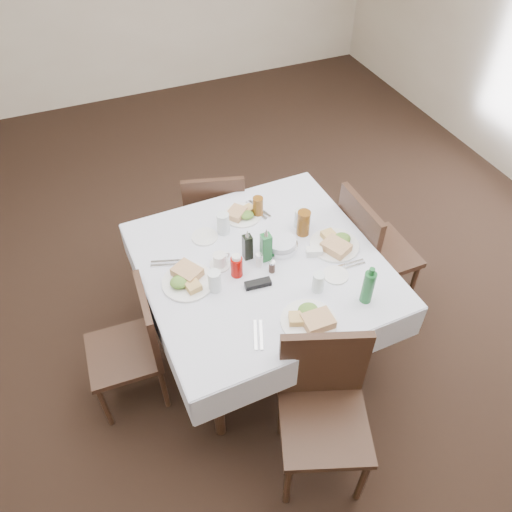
# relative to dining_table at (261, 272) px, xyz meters

# --- Properties ---
(ground_plane) EXTENTS (7.00, 7.00, 0.00)m
(ground_plane) POSITION_rel_dining_table_xyz_m (-0.16, 0.21, -0.68)
(ground_plane) COLOR black
(room_shell) EXTENTS (6.04, 7.04, 2.80)m
(room_shell) POSITION_rel_dining_table_xyz_m (-0.16, 0.21, 1.03)
(room_shell) COLOR beige
(room_shell) RESTS_ON ground
(dining_table) EXTENTS (1.34, 1.34, 0.76)m
(dining_table) POSITION_rel_dining_table_xyz_m (0.00, 0.00, 0.00)
(dining_table) COLOR black
(dining_table) RESTS_ON ground
(chair_north) EXTENTS (0.50, 0.50, 0.86)m
(chair_north) POSITION_rel_dining_table_xyz_m (-0.01, 0.80, -0.19)
(chair_north) COLOR black
(chair_north) RESTS_ON ground
(chair_south) EXTENTS (0.55, 0.55, 0.91)m
(chair_south) POSITION_rel_dining_table_xyz_m (0.00, -0.78, -0.16)
(chair_south) COLOR black
(chair_south) RESTS_ON ground
(chair_east) EXTENTS (0.44, 0.44, 0.93)m
(chair_east) POSITION_rel_dining_table_xyz_m (0.78, 0.06, -0.15)
(chair_east) COLOR black
(chair_east) RESTS_ON ground
(chair_west) EXTENTS (0.41, 0.41, 0.82)m
(chair_west) POSITION_rel_dining_table_xyz_m (-0.77, -0.04, -0.21)
(chair_west) COLOR black
(chair_west) RESTS_ON ground
(meal_north) EXTENTS (0.23, 0.23, 0.05)m
(meal_north) POSITION_rel_dining_table_xyz_m (0.05, 0.41, 0.10)
(meal_north) COLOR white
(meal_north) RESTS_ON dining_table
(meal_south) EXTENTS (0.28, 0.28, 0.06)m
(meal_south) POSITION_rel_dining_table_xyz_m (0.06, -0.48, 0.11)
(meal_south) COLOR white
(meal_south) RESTS_ON dining_table
(meal_east) EXTENTS (0.28, 0.28, 0.06)m
(meal_east) POSITION_rel_dining_table_xyz_m (0.44, -0.05, 0.11)
(meal_east) COLOR white
(meal_east) RESTS_ON dining_table
(meal_west) EXTENTS (0.28, 0.28, 0.06)m
(meal_west) POSITION_rel_dining_table_xyz_m (-0.43, 0.01, 0.11)
(meal_west) COLOR white
(meal_west) RESTS_ON dining_table
(side_plate_a) EXTENTS (0.15, 0.15, 0.01)m
(side_plate_a) POSITION_rel_dining_table_xyz_m (-0.23, 0.31, 0.09)
(side_plate_a) COLOR white
(side_plate_a) RESTS_ON dining_table
(side_plate_b) EXTENTS (0.14, 0.14, 0.01)m
(side_plate_b) POSITION_rel_dining_table_xyz_m (0.33, -0.25, 0.09)
(side_plate_b) COLOR white
(side_plate_b) RESTS_ON dining_table
(water_n) EXTENTS (0.07, 0.07, 0.14)m
(water_n) POSITION_rel_dining_table_xyz_m (-0.11, 0.31, 0.15)
(water_n) COLOR silver
(water_n) RESTS_ON dining_table
(water_s) EXTENTS (0.06, 0.06, 0.12)m
(water_s) POSITION_rel_dining_table_xyz_m (0.20, -0.30, 0.14)
(water_s) COLOR silver
(water_s) RESTS_ON dining_table
(water_e) EXTENTS (0.07, 0.07, 0.12)m
(water_e) POSITION_rel_dining_table_xyz_m (0.33, 0.19, 0.14)
(water_e) COLOR silver
(water_e) RESTS_ON dining_table
(water_w) EXTENTS (0.07, 0.07, 0.13)m
(water_w) POSITION_rel_dining_table_xyz_m (-0.30, -0.09, 0.15)
(water_w) COLOR silver
(water_w) RESTS_ON dining_table
(iced_tea_a) EXTENTS (0.06, 0.06, 0.13)m
(iced_tea_a) POSITION_rel_dining_table_xyz_m (0.14, 0.38, 0.15)
(iced_tea_a) COLOR brown
(iced_tea_a) RESTS_ON dining_table
(iced_tea_b) EXTENTS (0.08, 0.08, 0.16)m
(iced_tea_b) POSITION_rel_dining_table_xyz_m (0.32, 0.13, 0.16)
(iced_tea_b) COLOR brown
(iced_tea_b) RESTS_ON dining_table
(bread_basket) EXTENTS (0.19, 0.19, 0.06)m
(bread_basket) POSITION_rel_dining_table_xyz_m (0.15, 0.06, 0.11)
(bread_basket) COLOR silver
(bread_basket) RESTS_ON dining_table
(oil_cruet_dark) EXTENTS (0.05, 0.05, 0.20)m
(oil_cruet_dark) POSITION_rel_dining_table_xyz_m (-0.05, 0.07, 0.17)
(oil_cruet_dark) COLOR black
(oil_cruet_dark) RESTS_ON dining_table
(oil_cruet_green) EXTENTS (0.05, 0.05, 0.22)m
(oil_cruet_green) POSITION_rel_dining_table_xyz_m (0.04, 0.02, 0.18)
(oil_cruet_green) COLOR #1D662E
(oil_cruet_green) RESTS_ON dining_table
(ketchup_bottle) EXTENTS (0.07, 0.07, 0.14)m
(ketchup_bottle) POSITION_rel_dining_table_xyz_m (-0.16, -0.03, 0.15)
(ketchup_bottle) COLOR #A30601
(ketchup_bottle) RESTS_ON dining_table
(salt_shaker) EXTENTS (0.04, 0.04, 0.09)m
(salt_shaker) POSITION_rel_dining_table_xyz_m (-0.02, -0.02, 0.13)
(salt_shaker) COLOR white
(salt_shaker) RESTS_ON dining_table
(pepper_shaker) EXTENTS (0.03, 0.03, 0.08)m
(pepper_shaker) POSITION_rel_dining_table_xyz_m (0.03, -0.09, 0.12)
(pepper_shaker) COLOR #402C23
(pepper_shaker) RESTS_ON dining_table
(coffee_mug) EXTENTS (0.13, 0.12, 0.08)m
(coffee_mug) POSITION_rel_dining_table_xyz_m (-0.22, 0.06, 0.12)
(coffee_mug) COLOR white
(coffee_mug) RESTS_ON dining_table
(sunglasses) EXTENTS (0.15, 0.06, 0.03)m
(sunglasses) POSITION_rel_dining_table_xyz_m (-0.08, -0.15, 0.10)
(sunglasses) COLOR black
(sunglasses) RESTS_ON dining_table
(green_bottle) EXTENTS (0.06, 0.06, 0.23)m
(green_bottle) POSITION_rel_dining_table_xyz_m (0.39, -0.46, 0.19)
(green_bottle) COLOR #1D662E
(green_bottle) RESTS_ON dining_table
(sugar_caddy) EXTENTS (0.10, 0.08, 0.05)m
(sugar_caddy) POSITION_rel_dining_table_xyz_m (0.30, -0.06, 0.11)
(sugar_caddy) COLOR white
(sugar_caddy) RESTS_ON dining_table
(cutlery_n) EXTENTS (0.11, 0.21, 0.01)m
(cutlery_n) POSITION_rel_dining_table_xyz_m (0.16, 0.42, 0.09)
(cutlery_n) COLOR silver
(cutlery_n) RESTS_ON dining_table
(cutlery_s) EXTENTS (0.10, 0.18, 0.01)m
(cutlery_s) POSITION_rel_dining_table_xyz_m (-0.21, -0.45, 0.09)
(cutlery_s) COLOR silver
(cutlery_s) RESTS_ON dining_table
(cutlery_e) EXTENTS (0.16, 0.05, 0.01)m
(cutlery_e) POSITION_rel_dining_table_xyz_m (0.45, -0.21, 0.09)
(cutlery_e) COLOR silver
(cutlery_e) RESTS_ON dining_table
(cutlery_w) EXTENTS (0.19, 0.10, 0.01)m
(cutlery_w) POSITION_rel_dining_table_xyz_m (-0.48, 0.19, 0.09)
(cutlery_w) COLOR silver
(cutlery_w) RESTS_ON dining_table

